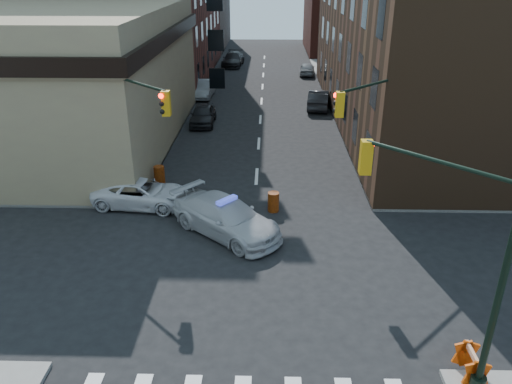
# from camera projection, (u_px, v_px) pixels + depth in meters

# --- Properties ---
(ground) EXTENTS (140.00, 140.00, 0.00)m
(ground) POSITION_uv_depth(u_px,v_px,m) (250.00, 270.00, 20.45)
(ground) COLOR black
(ground) RESTS_ON ground
(sidewalk_nw) EXTENTS (34.00, 54.50, 0.15)m
(sidewalk_nw) POSITION_uv_depth(u_px,v_px,m) (37.00, 87.00, 50.77)
(sidewalk_nw) COLOR gray
(sidewalk_nw) RESTS_ON ground
(sidewalk_ne) EXTENTS (34.00, 54.50, 0.15)m
(sidewalk_ne) POSITION_uv_depth(u_px,v_px,m) (493.00, 90.00, 49.66)
(sidewalk_ne) COLOR gray
(sidewalk_ne) RESTS_ON ground
(bank_building) EXTENTS (22.00, 22.00, 9.00)m
(bank_building) POSITION_uv_depth(u_px,v_px,m) (10.00, 76.00, 34.01)
(bank_building) COLOR #8E805D
(bank_building) RESTS_ON ground
(commercial_row_ne) EXTENTS (14.00, 34.00, 14.00)m
(commercial_row_ne) POSITION_uv_depth(u_px,v_px,m) (432.00, 29.00, 37.71)
(commercial_row_ne) COLOR #452D1B
(commercial_row_ne) RESTS_ON ground
(filler_ne) EXTENTS (16.00, 16.00, 12.00)m
(filler_ne) POSITION_uv_depth(u_px,v_px,m) (364.00, 7.00, 70.39)
(filler_ne) COLOR #58241B
(filler_ne) RESTS_ON ground
(signal_pole_se) EXTENTS (5.40, 5.27, 8.00)m
(signal_pole_se) POSITION_uv_depth(u_px,v_px,m) (467.00, 243.00, 13.37)
(signal_pole_se) COLOR black
(signal_pole_se) RESTS_ON sidewalk_se
(signal_pole_nw) EXTENTS (3.58, 3.67, 8.00)m
(signal_pole_nw) POSITION_uv_depth(u_px,v_px,m) (131.00, 129.00, 23.65)
(signal_pole_nw) COLOR black
(signal_pole_nw) RESTS_ON sidewalk_nw
(signal_pole_ne) EXTENTS (3.67, 3.58, 8.00)m
(signal_pole_ne) POSITION_uv_depth(u_px,v_px,m) (378.00, 131.00, 23.38)
(signal_pole_ne) COLOR black
(signal_pole_ne) RESTS_ON sidewalk_ne
(tree_ne_near) EXTENTS (3.00, 3.00, 4.85)m
(tree_ne_near) POSITION_uv_depth(u_px,v_px,m) (349.00, 67.00, 42.48)
(tree_ne_near) COLOR black
(tree_ne_near) RESTS_ON sidewalk_ne
(tree_ne_far) EXTENTS (3.00, 3.00, 4.85)m
(tree_ne_far) POSITION_uv_depth(u_px,v_px,m) (338.00, 52.00, 49.76)
(tree_ne_far) COLOR black
(tree_ne_far) RESTS_ON sidewalk_ne
(police_car) EXTENTS (5.90, 5.59, 1.68)m
(police_car) POSITION_uv_depth(u_px,v_px,m) (226.00, 217.00, 22.95)
(police_car) COLOR #BABABE
(police_car) RESTS_ON ground
(pickup) EXTENTS (5.22, 2.85, 1.39)m
(pickup) POSITION_uv_depth(u_px,v_px,m) (142.00, 194.00, 25.67)
(pickup) COLOR white
(pickup) RESTS_ON ground
(parked_car_wnear) EXTENTS (1.87, 4.54, 1.54)m
(parked_car_wnear) POSITION_uv_depth(u_px,v_px,m) (203.00, 114.00, 39.00)
(parked_car_wnear) COLOR black
(parked_car_wnear) RESTS_ON ground
(parked_car_wfar) EXTENTS (1.83, 4.81, 1.57)m
(parked_car_wfar) POSITION_uv_depth(u_px,v_px,m) (204.00, 89.00, 47.05)
(parked_car_wfar) COLOR gray
(parked_car_wfar) RESTS_ON ground
(parked_car_wdeep) EXTENTS (2.76, 5.84, 1.65)m
(parked_car_wdeep) POSITION_uv_depth(u_px,v_px,m) (233.00, 59.00, 61.57)
(parked_car_wdeep) COLOR black
(parked_car_wdeep) RESTS_ON ground
(parked_car_enear) EXTENTS (2.33, 5.07, 1.61)m
(parked_car_enear) POSITION_uv_depth(u_px,v_px,m) (319.00, 99.00, 43.33)
(parked_car_enear) COLOR black
(parked_car_enear) RESTS_ON ground
(parked_car_efar) EXTENTS (1.95, 4.17, 1.38)m
(parked_car_efar) POSITION_uv_depth(u_px,v_px,m) (307.00, 69.00, 56.62)
(parked_car_efar) COLOR gray
(parked_car_efar) RESTS_ON ground
(pedestrian_a) EXTENTS (0.79, 0.70, 1.82)m
(pedestrian_a) POSITION_uv_depth(u_px,v_px,m) (49.00, 185.00, 25.73)
(pedestrian_a) COLOR black
(pedestrian_a) RESTS_ON sidewalk_nw
(pedestrian_b) EXTENTS (0.97, 0.87, 1.63)m
(pedestrian_b) POSITION_uv_depth(u_px,v_px,m) (12.00, 186.00, 25.81)
(pedestrian_b) COLOR black
(pedestrian_b) RESTS_ON sidewalk_nw
(pedestrian_c) EXTENTS (1.27, 0.87, 2.00)m
(pedestrian_c) POSITION_uv_depth(u_px,v_px,m) (3.00, 183.00, 25.75)
(pedestrian_c) COLOR #212532
(pedestrian_c) RESTS_ON sidewalk_nw
(barrel_road) EXTENTS (0.65, 0.65, 1.02)m
(barrel_road) POSITION_uv_depth(u_px,v_px,m) (273.00, 202.00, 25.20)
(barrel_road) COLOR orange
(barrel_road) RESTS_ON ground
(barrel_bank) EXTENTS (0.71, 0.71, 1.07)m
(barrel_bank) POSITION_uv_depth(u_px,v_px,m) (159.00, 175.00, 28.32)
(barrel_bank) COLOR red
(barrel_bank) RESTS_ON ground
(barricade_se_a) EXTENTS (0.58, 1.16, 0.87)m
(barricade_se_a) POSITION_uv_depth(u_px,v_px,m) (471.00, 364.00, 14.86)
(barricade_se_a) COLOR #C16409
(barricade_se_a) RESTS_ON sidewalk_se
(barricade_nw_a) EXTENTS (1.17, 0.75, 0.81)m
(barricade_nw_a) POSITION_uv_depth(u_px,v_px,m) (116.00, 197.00, 25.58)
(barricade_nw_a) COLOR #E3490A
(barricade_nw_a) RESTS_ON sidewalk_nw
(barricade_nw_b) EXTENTS (1.16, 0.60, 0.86)m
(barricade_nw_b) POSITION_uv_depth(u_px,v_px,m) (99.00, 183.00, 27.24)
(barricade_nw_b) COLOR red
(barricade_nw_b) RESTS_ON sidewalk_nw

